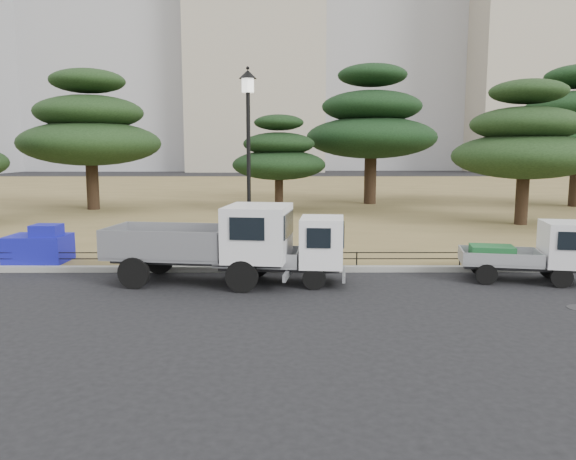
{
  "coord_description": "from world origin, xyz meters",
  "views": [
    {
      "loc": [
        -0.04,
        -13.24,
        3.47
      ],
      "look_at": [
        0.0,
        2.0,
        1.3
      ],
      "focal_mm": 35.0,
      "sensor_mm": 36.0,
      "label": 1
    }
  ],
  "objects_px": {
    "street_lamp": "(248,135)",
    "tarp_pile": "(39,247)",
    "truck_kei_rear": "(532,252)",
    "truck_large": "(210,240)",
    "truck_kei_front": "(291,251)"
  },
  "relations": [
    {
      "from": "street_lamp",
      "to": "tarp_pile",
      "type": "xyz_separation_m",
      "value": [
        -6.33,
        0.44,
        -3.29
      ]
    },
    {
      "from": "truck_kei_rear",
      "to": "street_lamp",
      "type": "bearing_deg",
      "value": 179.52
    },
    {
      "from": "street_lamp",
      "to": "tarp_pile",
      "type": "bearing_deg",
      "value": 176.05
    },
    {
      "from": "truck_kei_rear",
      "to": "tarp_pile",
      "type": "xyz_separation_m",
      "value": [
        -13.92,
        1.97,
        -0.2
      ]
    },
    {
      "from": "truck_large",
      "to": "truck_kei_front",
      "type": "distance_m",
      "value": 2.12
    },
    {
      "from": "truck_kei_front",
      "to": "tarp_pile",
      "type": "distance_m",
      "value": 7.83
    },
    {
      "from": "truck_large",
      "to": "truck_kei_front",
      "type": "bearing_deg",
      "value": 7.53
    },
    {
      "from": "tarp_pile",
      "to": "truck_kei_rear",
      "type": "bearing_deg",
      "value": -8.06
    },
    {
      "from": "truck_large",
      "to": "truck_kei_rear",
      "type": "xyz_separation_m",
      "value": [
        8.5,
        0.14,
        -0.34
      ]
    },
    {
      "from": "truck_large",
      "to": "tarp_pile",
      "type": "distance_m",
      "value": 5.85
    },
    {
      "from": "truck_kei_rear",
      "to": "tarp_pile",
      "type": "relative_size",
      "value": 1.88
    },
    {
      "from": "truck_large",
      "to": "truck_kei_front",
      "type": "relative_size",
      "value": 1.45
    },
    {
      "from": "truck_large",
      "to": "truck_kei_front",
      "type": "height_order",
      "value": "truck_large"
    },
    {
      "from": "street_lamp",
      "to": "truck_kei_front",
      "type": "bearing_deg",
      "value": -54.96
    },
    {
      "from": "truck_kei_front",
      "to": "truck_kei_rear",
      "type": "distance_m",
      "value": 6.4
    }
  ]
}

